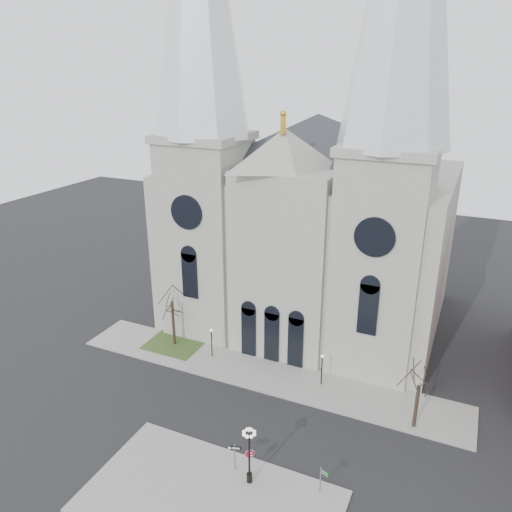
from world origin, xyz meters
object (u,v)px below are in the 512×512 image
at_px(stop_sign, 250,456).
at_px(globe_lamp, 249,448).
at_px(one_way_sign, 235,453).
at_px(street_name_sign, 321,478).

distance_m(stop_sign, globe_lamp, 1.80).
xyz_separation_m(one_way_sign, street_name_sign, (6.61, 0.55, -0.23)).
xyz_separation_m(globe_lamp, one_way_sign, (-1.50, 0.62, -1.51)).
height_order(stop_sign, street_name_sign, street_name_sign).
distance_m(one_way_sign, street_name_sign, 6.64).
relative_size(globe_lamp, one_way_sign, 2.08).
bearing_deg(globe_lamp, street_name_sign, 12.81).
xyz_separation_m(stop_sign, globe_lamp, (0.37, -0.87, 1.53)).
bearing_deg(globe_lamp, stop_sign, 113.18).
height_order(globe_lamp, one_way_sign, globe_lamp).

